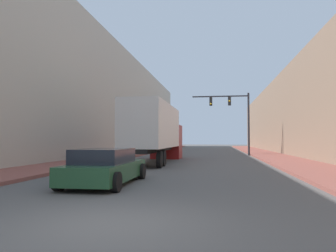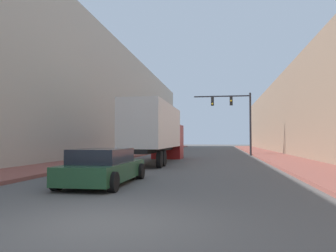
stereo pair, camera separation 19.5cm
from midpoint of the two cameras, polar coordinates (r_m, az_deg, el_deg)
The scene contains 8 objects.
ground_plane at distance 6.68m, azimuth -10.51°, elevation -16.51°, with size 200.00×200.00×0.00m, color #565451.
sidewalk_right at distance 36.47m, azimuth 17.03°, elevation -4.70°, with size 3.42×80.00×0.15m.
sidewalk_left at distance 37.31m, azimuth -5.26°, elevation -4.74°, with size 3.42×80.00×0.15m.
building_right at distance 37.48m, azimuth 24.11°, elevation 2.13°, with size 6.00×80.00×8.86m.
building_left at distance 39.00m, azimuth -11.97°, elevation 4.57°, with size 6.00×80.00×12.60m.
semi_truck at distance 23.59m, azimuth -1.64°, elevation -0.91°, with size 2.43×12.01×3.98m.
sedan_car at distance 12.31m, azimuth -10.67°, elevation -7.02°, with size 2.12×4.79×1.30m.
traffic_signal_gantry at distance 34.39m, azimuth 12.08°, elevation 2.32°, with size 5.84×0.35×6.41m.
Camera 2 is at (2.27, -6.09, 1.64)m, focal length 35.00 mm.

